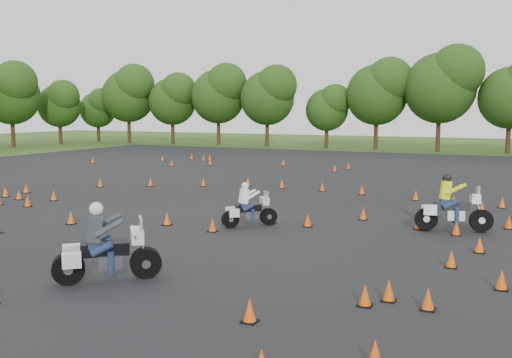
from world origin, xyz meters
The scene contains 7 objects.
ground centered at (0.00, 0.00, 0.00)m, with size 140.00×140.00×0.00m, color #2D5119.
asphalt_pad centered at (0.00, 6.00, 0.01)m, with size 62.00×62.00×0.00m, color black.
treeline centered at (1.31, 34.83, 4.63)m, with size 87.26×32.23×10.71m.
traffic_cones centered at (-0.03, 5.56, 0.23)m, with size 36.98×32.93×0.45m.
rider_grey centered at (1.18, -7.05, 1.00)m, with size 2.57×0.79×1.99m, color #363A3D, non-canonical shape.
rider_yellow centered at (8.16, 2.34, 0.99)m, with size 2.56×0.79×1.98m, color yellow, non-canonical shape.
rider_white centered at (1.50, 0.23, 0.80)m, with size 2.05×0.63×1.58m, color white, non-canonical shape.
Camera 1 is at (10.06, -17.68, 4.14)m, focal length 40.00 mm.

